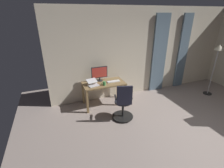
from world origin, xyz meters
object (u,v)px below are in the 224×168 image
Objects in this scene: computer_keyboard at (114,81)px; mug_coffee at (104,83)px; desk at (104,86)px; laptop at (93,84)px; floor_lamp at (217,56)px; office_chair at (123,104)px; computer_mouse at (91,81)px; computer_monitor at (99,73)px.

mug_coffee is at bearing 22.59° from computer_keyboard.
laptop is (0.34, 0.07, 0.16)m from desk.
computer_keyboard is 0.22× the size of floor_lamp.
computer_keyboard is 2.92× the size of mug_coffee.
office_chair is 3.49m from floor_lamp.
floor_lamp reaches higher than mug_coffee.
computer_mouse is at bearing -23.64° from computer_keyboard.
laptop is at bearing 3.19° from computer_keyboard.
computer_mouse is 0.77× the size of mug_coffee.
desk is at bearing -103.47° from mug_coffee.
office_chair is 2.68× the size of computer_keyboard.
computer_monitor is 3.74× the size of mug_coffee.
computer_keyboard is at bearing -157.41° from mug_coffee.
mug_coffee is 0.08× the size of floor_lamp.
desk is 0.41m from computer_monitor.
computer_keyboard is at bearing 173.90° from desk.
computer_keyboard is at bearing 102.03° from office_chair.
office_chair is at bearing 5.16° from floor_lamp.
computer_monitor reaches higher than laptop.
desk is 0.72× the size of floor_lamp.
computer_monitor is 0.42m from mug_coffee.
computer_keyboard is (-0.07, -0.87, 0.27)m from office_chair.
computer_monitor is 0.29× the size of floor_lamp.
mug_coffee is at bearing 148.35° from laptop.
floor_lamp reaches higher than computer_mouse.
office_chair is 2.89× the size of laptop.
office_chair is 7.83× the size of mug_coffee.
computer_monitor is 4.85× the size of computer_mouse.
desk is at bearing -9.46° from floor_lamp.
floor_lamp reaches higher than computer_keyboard.
mug_coffee is at bearing 124.17° from computer_mouse.
computer_keyboard is 3.78× the size of computer_mouse.
computer_mouse is at bearing -105.93° from laptop.
computer_mouse is 4.04m from floor_lamp.
laptop is 0.31m from computer_mouse.
laptop reaches higher than computer_mouse.
computer_mouse is (0.32, -0.24, 0.12)m from desk.
desk is 0.94m from office_chair.
computer_mouse is at bearing -8.44° from computer_monitor.
computer_keyboard is at bearing 147.07° from computer_monitor.
laptop is 3.50× the size of computer_mouse.
desk is 0.42m from computer_mouse.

